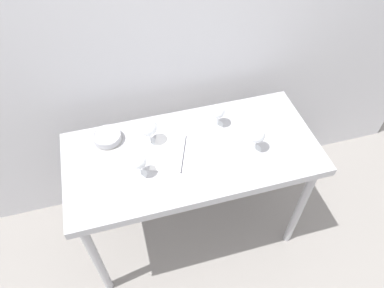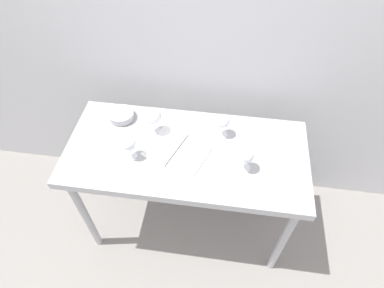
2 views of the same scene
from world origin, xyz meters
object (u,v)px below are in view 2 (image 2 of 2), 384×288
Objects in this scene: wine_glass_near_left at (129,144)px; tasting_sheet_upper at (260,137)px; tasting_bowl at (122,115)px; wine_glass_far_right at (223,122)px; wine_glass_near_right at (246,156)px; wine_glass_far_left at (153,117)px; open_notebook at (177,150)px.

wine_glass_near_left reaches higher than tasting_sheet_upper.
wine_glass_near_left is at bearing -158.21° from tasting_sheet_upper.
wine_glass_far_right is at bearing -4.56° from tasting_bowl.
wine_glass_near_left is 0.77m from tasting_sheet_upper.
wine_glass_far_right is 0.27m from wine_glass_near_right.
wine_glass_far_right is 0.97× the size of wine_glass_near_right.
wine_glass_near_left is at bearing -179.74° from wine_glass_near_right.
wine_glass_near_left is 0.33m from tasting_bowl.
wine_glass_far_right is at bearing 121.05° from wine_glass_near_right.
tasting_bowl is at bearing 115.47° from wine_glass_near_left.
wine_glass_near_left is 0.63m from wine_glass_near_right.
wine_glass_far_left is (-0.40, -0.03, 0.01)m from wine_glass_far_right.
wine_glass_near_left is 1.00× the size of wine_glass_near_right.
tasting_bowl reaches higher than tasting_sheet_upper.
wine_glass_near_right is 0.39× the size of open_notebook.
tasting_sheet_upper is at bearing 18.59° from wine_glass_near_left.
wine_glass_far_right reaches higher than tasting_bowl.
tasting_sheet_upper is 0.86m from tasting_bowl.
open_notebook is (0.16, -0.13, -0.12)m from wine_glass_far_left.
wine_glass_near_left is at bearing -142.57° from open_notebook.
wine_glass_near_right reaches higher than tasting_sheet_upper.
wine_glass_far_left reaches higher than wine_glass_near_right.
wine_glass_far_right is at bearing 54.51° from open_notebook.
wine_glass_far_left is at bearing -173.16° from tasting_sheet_upper.
wine_glass_near_left is at bearing -114.08° from wine_glass_far_left.
wine_glass_near_left is (-0.49, -0.24, 0.00)m from wine_glass_far_right.
wine_glass_far_left is 0.65m from tasting_sheet_upper.
wine_glass_far_left is 0.58m from wine_glass_near_right.
tasting_sheet_upper is at bearing 3.64° from wine_glass_far_left.
wine_glass_far_left is at bearing 159.72° from wine_glass_near_right.
wine_glass_near_right is (0.54, -0.20, -0.01)m from wine_glass_far_left.
tasting_bowl is (-0.77, 0.28, -0.08)m from wine_glass_near_right.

